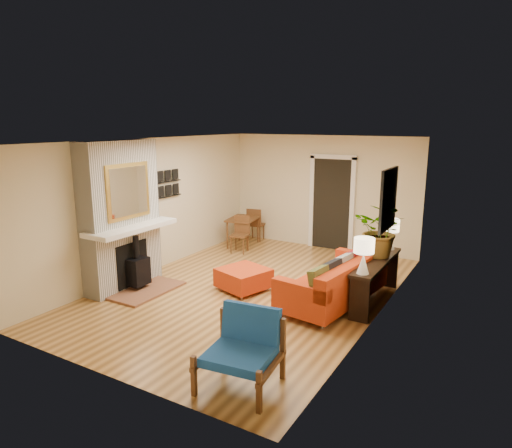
% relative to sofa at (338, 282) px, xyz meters
% --- Properties ---
extents(room_shell, '(6.50, 6.50, 6.50)m').
position_rel_sofa_xyz_m(room_shell, '(-0.96, 2.47, 0.86)').
color(room_shell, tan).
rests_on(room_shell, ground).
extents(fireplace, '(1.09, 1.68, 2.60)m').
position_rel_sofa_xyz_m(fireplace, '(-3.56, -1.16, 0.86)').
color(fireplace, white).
rests_on(fireplace, ground).
extents(sofa, '(1.22, 2.28, 0.86)m').
position_rel_sofa_xyz_m(sofa, '(0.00, 0.00, 0.00)').
color(sofa, silver).
rests_on(sofa, ground).
extents(ottoman, '(0.96, 0.96, 0.39)m').
position_rel_sofa_xyz_m(ottoman, '(-1.66, -0.24, -0.15)').
color(ottoman, silver).
rests_on(ottoman, ground).
extents(blue_chair, '(0.91, 0.89, 0.86)m').
position_rel_sofa_xyz_m(blue_chair, '(-0.13, -2.70, 0.09)').
color(blue_chair, brown).
rests_on(blue_chair, ground).
extents(dining_table, '(0.84, 1.56, 0.82)m').
position_rel_sofa_xyz_m(dining_table, '(-3.15, 2.27, 0.16)').
color(dining_table, brown).
rests_on(dining_table, ground).
extents(console_table, '(0.34, 1.85, 0.72)m').
position_rel_sofa_xyz_m(console_table, '(0.51, 0.36, 0.20)').
color(console_table, black).
rests_on(console_table, ground).
extents(lamp_near, '(0.30, 0.30, 0.54)m').
position_rel_sofa_xyz_m(lamp_near, '(0.51, -0.39, 0.69)').
color(lamp_near, white).
rests_on(lamp_near, console_table).
extents(lamp_far, '(0.30, 0.30, 0.54)m').
position_rel_sofa_xyz_m(lamp_far, '(0.51, 1.12, 0.69)').
color(lamp_far, white).
rests_on(lamp_far, console_table).
extents(houseplant, '(0.89, 0.79, 0.90)m').
position_rel_sofa_xyz_m(houseplant, '(0.50, 0.57, 0.80)').
color(houseplant, '#1E5919').
rests_on(houseplant, console_table).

